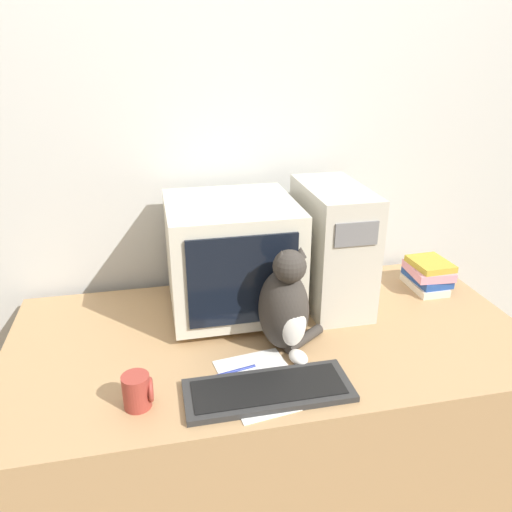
{
  "coord_description": "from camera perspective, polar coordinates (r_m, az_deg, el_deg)",
  "views": [
    {
      "loc": [
        -0.35,
        -0.96,
        1.61
      ],
      "look_at": [
        -0.04,
        0.5,
        0.98
      ],
      "focal_mm": 35.0,
      "sensor_mm": 36.0,
      "label": 1
    }
  ],
  "objects": [
    {
      "name": "crt_monitor",
      "position": [
        1.75,
        -2.79,
        -0.03
      ],
      "size": [
        0.44,
        0.44,
        0.41
      ],
      "color": "beige",
      "rests_on": "desk"
    },
    {
      "name": "paper_sheet",
      "position": [
        1.48,
        0.64,
        -14.26
      ],
      "size": [
        0.25,
        0.32,
        0.0
      ],
      "color": "white",
      "rests_on": "desk"
    },
    {
      "name": "book_stack",
      "position": [
        2.08,
        19.01,
        -1.97
      ],
      "size": [
        0.16,
        0.2,
        0.12
      ],
      "color": "beige",
      "rests_on": "desk"
    },
    {
      "name": "wall_back",
      "position": [
        1.96,
        -1.68,
        12.48
      ],
      "size": [
        7.0,
        0.05,
        2.5
      ],
      "color": "silver",
      "rests_on": "ground_plane"
    },
    {
      "name": "cat",
      "position": [
        1.56,
        3.39,
        -5.81
      ],
      "size": [
        0.24,
        0.25,
        0.35
      ],
      "rotation": [
        0.0,
        0.0,
        0.22
      ],
      "color": "#38332D",
      "rests_on": "desk"
    },
    {
      "name": "desk",
      "position": [
        1.91,
        1.57,
        -17.97
      ],
      "size": [
        1.73,
        0.87,
        0.71
      ],
      "color": "tan",
      "rests_on": "ground_plane"
    },
    {
      "name": "mug",
      "position": [
        1.41,
        -13.35,
        -14.79
      ],
      "size": [
        0.08,
        0.07,
        0.1
      ],
      "color": "#9E382D",
      "rests_on": "desk"
    },
    {
      "name": "keyboard",
      "position": [
        1.44,
        1.42,
        -15.07
      ],
      "size": [
        0.47,
        0.18,
        0.02
      ],
      "color": "#2D2D2D",
      "rests_on": "desk"
    },
    {
      "name": "pen",
      "position": [
        1.51,
        -2.92,
        -13.12
      ],
      "size": [
        0.16,
        0.04,
        0.01
      ],
      "color": "navy",
      "rests_on": "desk"
    },
    {
      "name": "computer_tower",
      "position": [
        1.83,
        8.64,
        1.17
      ],
      "size": [
        0.21,
        0.42,
        0.44
      ],
      "color": "beige",
      "rests_on": "desk"
    }
  ]
}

